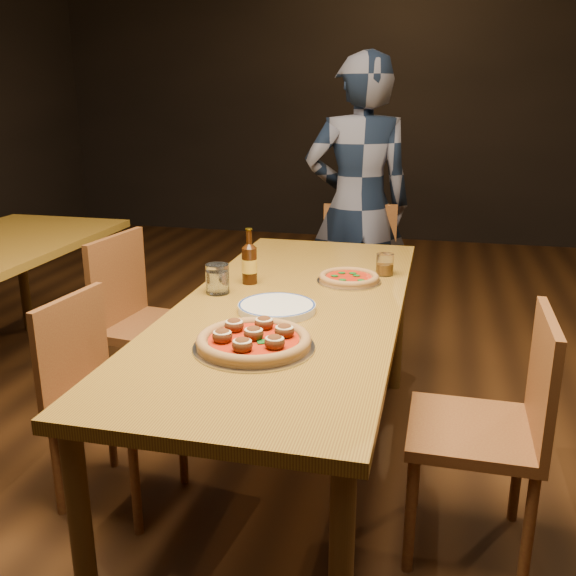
% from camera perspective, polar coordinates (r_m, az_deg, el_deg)
% --- Properties ---
extents(ground, '(9.00, 9.00, 0.00)m').
position_cam_1_polar(ground, '(2.69, 0.26, -16.61)').
color(ground, black).
extents(table_main, '(0.80, 2.00, 0.75)m').
position_cam_1_polar(table_main, '(2.38, 0.28, -2.91)').
color(table_main, brown).
rests_on(table_main, ground).
extents(chair_main_nw, '(0.43, 0.43, 0.83)m').
position_cam_1_polar(chair_main_nw, '(2.46, -14.92, -9.55)').
color(chair_main_nw, brown).
rests_on(chair_main_nw, ground).
extents(chair_main_sw, '(0.47, 0.47, 0.91)m').
position_cam_1_polar(chair_main_sw, '(3.02, -11.56, -3.37)').
color(chair_main_sw, brown).
rests_on(chair_main_sw, ground).
extents(chair_main_e, '(0.42, 0.42, 0.89)m').
position_cam_1_polar(chair_main_e, '(2.22, 16.12, -11.93)').
color(chair_main_e, brown).
rests_on(chair_main_e, ground).
extents(chair_end, '(0.48, 0.48, 0.91)m').
position_cam_1_polar(chair_end, '(3.64, 6.35, 0.46)').
color(chair_end, brown).
rests_on(chair_end, ground).
extents(pizza_meatball, '(0.37, 0.37, 0.07)m').
position_cam_1_polar(pizza_meatball, '(1.94, -3.06, -4.65)').
color(pizza_meatball, '#B7B7BF').
rests_on(pizza_meatball, table_main).
extents(pizza_margherita, '(0.26, 0.26, 0.03)m').
position_cam_1_polar(pizza_margherita, '(2.61, 5.44, 0.90)').
color(pizza_margherita, '#B7B7BF').
rests_on(pizza_margherita, table_main).
extents(plate_stack, '(0.27, 0.27, 0.03)m').
position_cam_1_polar(plate_stack, '(2.26, -1.00, -1.76)').
color(plate_stack, white).
rests_on(plate_stack, table_main).
extents(beer_bottle, '(0.06, 0.06, 0.22)m').
position_cam_1_polar(beer_bottle, '(2.57, -3.44, 2.11)').
color(beer_bottle, black).
rests_on(beer_bottle, table_main).
extents(water_glass, '(0.09, 0.09, 0.11)m').
position_cam_1_polar(water_glass, '(2.46, -6.29, 0.82)').
color(water_glass, white).
rests_on(water_glass, table_main).
extents(amber_glass, '(0.07, 0.07, 0.09)m').
position_cam_1_polar(amber_glass, '(2.72, 8.60, 2.09)').
color(amber_glass, '#925610').
rests_on(amber_glass, table_main).
extents(diner, '(0.71, 0.57, 1.70)m').
position_cam_1_polar(diner, '(3.74, 6.26, 7.17)').
color(diner, black).
rests_on(diner, ground).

